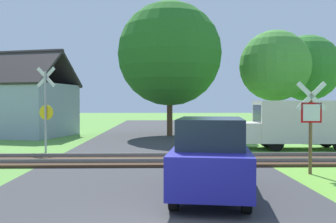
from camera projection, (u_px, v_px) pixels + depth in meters
road_asphalt at (151, 210)px, 7.35m from camera, size 7.79×80.00×0.01m
rail_track at (155, 160)px, 13.53m from camera, size 60.00×2.60×0.22m
stop_sign_near at (311, 120)px, 11.09m from camera, size 0.88×0.17×2.76m
crossing_sign_far at (46, 106)px, 16.12m from camera, size 0.86×0.23×3.69m
house at (19, 107)px, 24.28m from camera, size 7.57×6.80×5.55m
tree_far at (307, 68)px, 27.92m from camera, size 4.91×4.91×7.22m
tree_right at (275, 66)px, 25.50m from camera, size 4.83×4.83×7.11m
tree_center at (170, 54)px, 24.66m from camera, size 6.85×6.85×8.82m
mail_truck at (299, 122)px, 17.25m from camera, size 4.95×2.02×2.24m
parked_car at (211, 156)px, 8.57m from camera, size 2.22×4.20×1.78m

